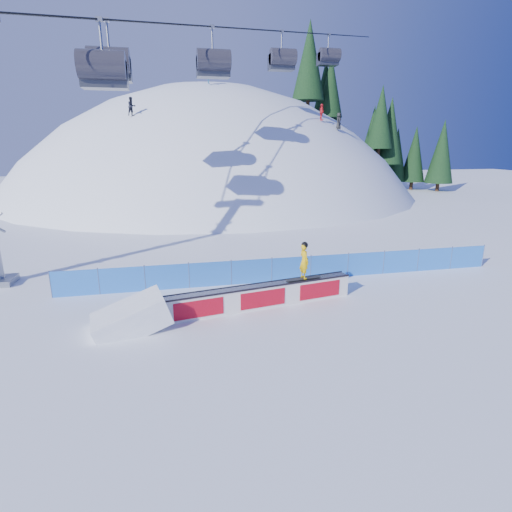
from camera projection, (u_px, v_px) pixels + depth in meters
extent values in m
plane|color=white|center=(325.00, 317.00, 15.62)|extent=(160.00, 160.00, 0.00)
sphere|color=white|center=(215.00, 313.00, 60.01)|extent=(64.00, 64.00, 64.00)
cylinder|color=black|center=(318.00, 108.00, 52.96)|extent=(0.50, 0.50, 1.40)
cone|color=black|center=(320.00, 69.00, 51.66)|extent=(3.67, 3.67, 8.35)
cylinder|color=black|center=(344.00, 122.00, 51.87)|extent=(0.50, 0.50, 1.40)
cone|color=black|center=(347.00, 76.00, 50.38)|extent=(4.31, 4.31, 9.79)
cylinder|color=black|center=(339.00, 129.00, 57.39)|extent=(0.50, 0.50, 1.40)
cone|color=black|center=(341.00, 92.00, 56.01)|extent=(3.92, 3.92, 8.91)
cylinder|color=black|center=(332.00, 128.00, 58.76)|extent=(0.50, 0.50, 1.40)
cone|color=black|center=(334.00, 91.00, 57.37)|extent=(4.00, 4.00, 9.10)
cylinder|color=black|center=(362.00, 149.00, 57.77)|extent=(0.50, 0.50, 1.40)
cone|color=black|center=(364.00, 115.00, 56.49)|extent=(3.62, 3.62, 8.23)
cylinder|color=black|center=(364.00, 158.00, 60.06)|extent=(0.50, 0.50, 1.40)
cone|color=black|center=(366.00, 129.00, 58.93)|extent=(3.11, 3.11, 7.08)
cylinder|color=black|center=(382.00, 159.00, 54.09)|extent=(0.50, 0.50, 1.40)
cone|color=black|center=(385.00, 125.00, 52.87)|extent=(3.42, 3.42, 7.78)
cylinder|color=black|center=(396.00, 181.00, 55.47)|extent=(0.50, 0.50, 1.40)
cone|color=black|center=(400.00, 140.00, 53.99)|extent=(4.27, 4.27, 9.71)
cylinder|color=black|center=(415.00, 188.00, 55.71)|extent=(0.50, 0.50, 1.40)
cone|color=black|center=(418.00, 159.00, 54.63)|extent=(2.97, 2.97, 6.75)
cylinder|color=black|center=(425.00, 186.00, 57.56)|extent=(0.50, 0.50, 1.40)
cone|color=black|center=(430.00, 150.00, 56.17)|extent=(3.97, 3.97, 9.03)
cylinder|color=black|center=(418.00, 184.00, 60.51)|extent=(0.50, 0.50, 1.40)
cone|color=black|center=(421.00, 158.00, 59.46)|extent=(2.86, 2.86, 6.50)
cube|color=blue|center=(291.00, 269.00, 19.69)|extent=(22.00, 0.03, 1.20)
cylinder|color=#424E78|center=(50.00, 284.00, 17.43)|extent=(0.05, 0.05, 1.30)
cylinder|color=#424E78|center=(99.00, 281.00, 17.84)|extent=(0.05, 0.05, 1.30)
cylinder|color=#424E78|center=(145.00, 278.00, 18.25)|extent=(0.05, 0.05, 1.30)
cylinder|color=#424E78|center=(189.00, 275.00, 18.66)|extent=(0.05, 0.05, 1.30)
cylinder|color=#424E78|center=(231.00, 272.00, 19.07)|extent=(0.05, 0.05, 1.30)
cylinder|color=#424E78|center=(272.00, 269.00, 19.48)|extent=(0.05, 0.05, 1.30)
cylinder|color=#424E78|center=(311.00, 267.00, 19.88)|extent=(0.05, 0.05, 1.30)
cylinder|color=#424E78|center=(348.00, 264.00, 20.29)|extent=(0.05, 0.05, 1.30)
cylinder|color=#424E78|center=(384.00, 262.00, 20.70)|extent=(0.05, 0.05, 1.30)
cylinder|color=#424E78|center=(418.00, 259.00, 21.11)|extent=(0.05, 0.05, 1.30)
cylinder|color=#424E78|center=(451.00, 257.00, 21.52)|extent=(0.05, 0.05, 1.30)
cylinder|color=#424E78|center=(483.00, 255.00, 21.93)|extent=(0.05, 0.05, 1.30)
cylinder|color=#2A2932|center=(102.00, 65.00, 20.90)|extent=(2.40, 1.50, 1.50)
cylinder|color=#2A2932|center=(214.00, 60.00, 28.72)|extent=(2.40, 1.50, 1.50)
cylinder|color=#2A2932|center=(283.00, 57.00, 37.41)|extent=(2.40, 1.50, 1.50)
cylinder|color=#2A2932|center=(330.00, 55.00, 46.97)|extent=(2.40, 1.50, 1.50)
cube|color=silver|center=(261.00, 297.00, 16.48)|extent=(8.20, 1.96, 0.93)
cube|color=gray|center=(261.00, 286.00, 16.35)|extent=(8.13, 1.97, 0.04)
cube|color=black|center=(263.00, 288.00, 16.10)|extent=(8.12, 1.48, 0.06)
cube|color=black|center=(258.00, 283.00, 16.59)|extent=(8.12, 1.48, 0.06)
cube|color=red|center=(263.00, 299.00, 16.24)|extent=(7.71, 1.40, 0.70)
cube|color=red|center=(258.00, 295.00, 16.72)|extent=(7.71, 1.40, 0.70)
cube|color=black|center=(304.00, 278.00, 17.07)|extent=(1.58, 0.55, 0.03)
imported|color=#D6A909|center=(304.00, 261.00, 16.86)|extent=(0.46, 0.61, 1.51)
sphere|color=black|center=(305.00, 245.00, 16.67)|extent=(0.28, 0.28, 0.28)
imported|color=black|center=(132.00, 106.00, 36.80)|extent=(1.02, 0.97, 1.65)
imported|color=red|center=(322.00, 112.00, 41.49)|extent=(0.43, 0.98, 1.65)
imported|color=#165987|center=(209.00, 75.00, 43.51)|extent=(0.66, 1.09, 1.65)
imported|color=black|center=(339.00, 121.00, 42.03)|extent=(0.92, 0.96, 1.65)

